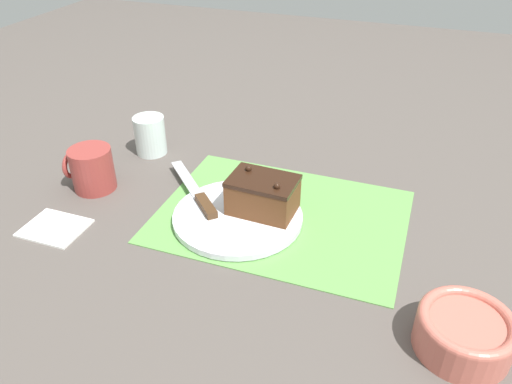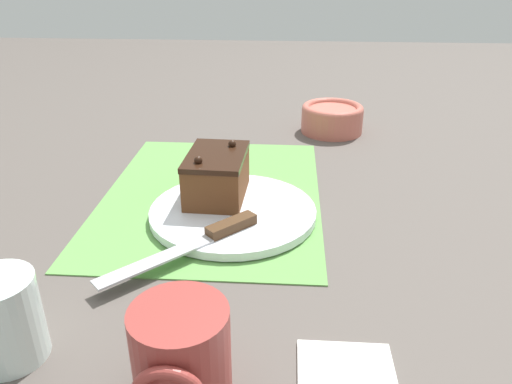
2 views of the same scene
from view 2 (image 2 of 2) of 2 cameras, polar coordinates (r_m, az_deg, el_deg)
ground_plane at (r=0.80m, az=-5.00°, el=-0.36°), size 3.00×3.00×0.00m
placemat_woven at (r=0.80m, az=-5.01°, el=-0.23°), size 0.46×0.34×0.00m
cake_plate at (r=0.73m, az=-2.64°, el=-2.28°), size 0.24×0.24×0.01m
chocolate_cake at (r=0.75m, az=-4.49°, el=1.96°), size 0.13×0.09×0.08m
serving_knife at (r=0.65m, az=-5.54°, el=-5.07°), size 0.18×0.18×0.01m
drinking_glass at (r=0.53m, az=-26.90°, el=-12.85°), size 0.07×0.07×0.09m
small_bowl at (r=1.09m, az=8.69°, el=8.42°), size 0.13×0.13×0.06m
coffee_mug at (r=0.45m, az=-8.59°, el=-17.93°), size 0.10×0.09×0.09m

